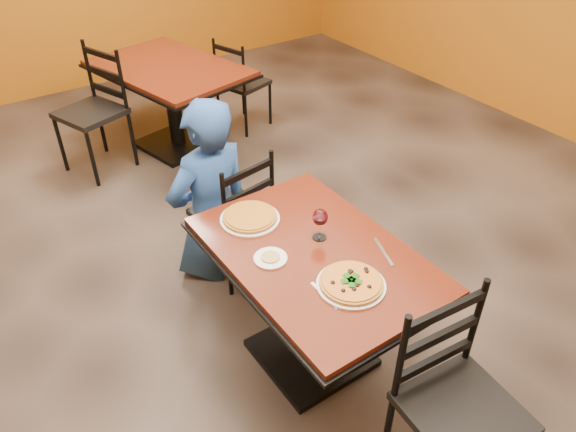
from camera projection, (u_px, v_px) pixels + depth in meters
floor at (263, 302)px, 3.37m from camera, size 7.00×8.00×0.01m
table_main at (314, 282)px, 2.71m from camera, size 0.83×1.23×0.75m
table_second at (171, 87)px, 4.67m from camera, size 1.19×1.52×0.75m
chair_main_near at (463, 413)px, 2.19m from camera, size 0.47×0.47×0.96m
chair_main_far at (231, 213)px, 3.37m from camera, size 0.46×0.46×0.89m
chair_second_left at (90, 114)px, 4.38m from camera, size 0.58×0.58×1.01m
chair_second_right at (243, 83)px, 5.08m from camera, size 0.48×0.48×0.86m
diner at (209, 188)px, 3.33m from camera, size 0.64×0.46×1.18m
plate_main at (351, 285)px, 2.40m from camera, size 0.31×0.31×0.01m
pizza_main at (351, 282)px, 2.39m from camera, size 0.28×0.28×0.02m
plate_far at (250, 219)px, 2.80m from camera, size 0.31×0.31×0.01m
pizza_far at (250, 216)px, 2.79m from camera, size 0.28×0.28×0.02m
side_plate at (270, 258)px, 2.55m from camera, size 0.16×0.16×0.01m
dip at (270, 257)px, 2.54m from camera, size 0.09×0.09×0.01m
wine_glass at (320, 223)px, 2.63m from camera, size 0.08×0.08×0.18m
fork at (324, 295)px, 2.35m from camera, size 0.02×0.19×0.00m
knife at (384, 252)px, 2.59m from camera, size 0.08×0.20×0.00m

